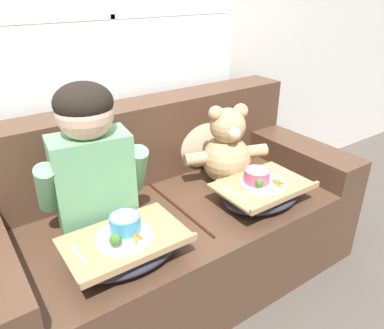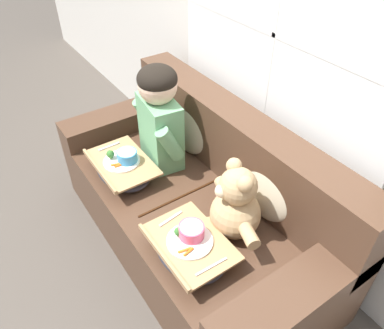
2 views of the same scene
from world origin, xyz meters
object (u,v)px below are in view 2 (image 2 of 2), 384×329
object	(u,v)px
child_figure	(159,112)
lap_tray_child	(123,167)
throw_pillow_behind_teddy	(270,188)
teddy_bear	(235,207)
throw_pillow_behind_child	(191,124)
lap_tray_teddy	(190,247)
couch	(197,206)

from	to	relation	value
child_figure	lap_tray_child	distance (m)	0.40
throw_pillow_behind_teddy	teddy_bear	world-z (taller)	teddy_bear
throw_pillow_behind_child	lap_tray_teddy	world-z (taller)	throw_pillow_behind_child
throw_pillow_behind_child	throw_pillow_behind_teddy	bearing A→B (deg)	0.00
couch	lap_tray_teddy	world-z (taller)	couch
throw_pillow_behind_child	throw_pillow_behind_teddy	size ratio (longest dim) A/B	1.09
couch	lap_tray_child	bearing A→B (deg)	-140.36
throw_pillow_behind_teddy	child_figure	size ratio (longest dim) A/B	0.58
lap_tray_child	lap_tray_teddy	xyz separation A→B (m)	(0.73, -0.00, 0.00)
throw_pillow_behind_teddy	lap_tray_child	size ratio (longest dim) A/B	0.82
child_figure	teddy_bear	bearing A→B (deg)	-0.35
child_figure	lap_tray_child	world-z (taller)	child_figure
couch	throw_pillow_behind_child	size ratio (longest dim) A/B	4.60
couch	teddy_bear	xyz separation A→B (m)	(0.36, -0.03, 0.32)
child_figure	teddy_bear	distance (m)	0.75
couch	lap_tray_child	distance (m)	0.52
couch	lap_tray_child	xyz separation A→B (m)	(-0.37, -0.30, 0.20)
couch	child_figure	distance (m)	0.62
couch	lap_tray_teddy	distance (m)	0.52
teddy_bear	lap_tray_child	bearing A→B (deg)	-159.62
throw_pillow_behind_child	throw_pillow_behind_teddy	world-z (taller)	throw_pillow_behind_child
lap_tray_child	couch	bearing A→B (deg)	39.64
child_figure	lap_tray_teddy	size ratio (longest dim) A/B	1.46
couch	teddy_bear	size ratio (longest dim) A/B	4.14
couch	teddy_bear	world-z (taller)	teddy_bear
throw_pillow_behind_teddy	throw_pillow_behind_child	bearing A→B (deg)	180.00
couch	throw_pillow_behind_teddy	distance (m)	0.53
throw_pillow_behind_teddy	lap_tray_child	xyz separation A→B (m)	(-0.73, -0.50, -0.13)
throw_pillow_behind_child	throw_pillow_behind_teddy	distance (m)	0.73
teddy_bear	lap_tray_child	world-z (taller)	teddy_bear
teddy_bear	throw_pillow_behind_child	bearing A→B (deg)	162.45
throw_pillow_behind_teddy	child_figure	distance (m)	0.79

